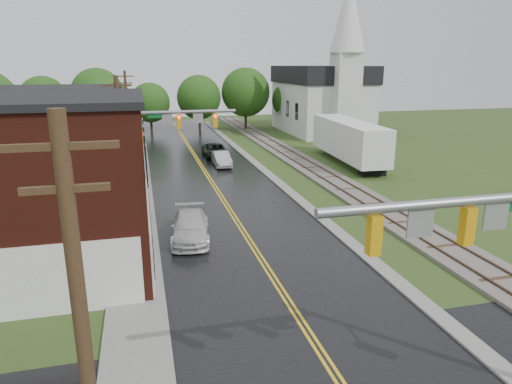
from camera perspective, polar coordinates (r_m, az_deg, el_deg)
name	(u,v)px	position (r m, az deg, el deg)	size (l,w,h in m)	color
main_road	(211,181)	(39.32, -5.67, 1.42)	(10.00, 90.00, 0.02)	black
curb_right	(257,165)	(45.13, 0.16, 3.36)	(0.80, 70.00, 0.12)	gray
sidewalk_left	(136,202)	(34.11, -14.72, -1.27)	(2.40, 50.00, 0.12)	gray
yellow_house	(63,160)	(34.75, -23.03, 3.75)	(8.00, 7.00, 6.40)	tan
darkred_building	(91,150)	(43.58, -19.94, 4.92)	(7.00, 6.00, 4.40)	#3F0F0C
church	(324,92)	(66.65, 8.54, 12.26)	(10.40, 18.40, 20.00)	silver
railroad	(301,162)	(46.44, 5.67, 3.77)	(3.20, 80.00, 0.30)	#59544C
traffic_signal_near	(488,242)	(14.06, 27.04, -5.59)	(7.34, 0.30, 7.20)	gray
traffic_signal_far	(169,129)	(35.08, -10.79, 7.77)	(7.34, 0.43, 7.20)	gray
utility_pole_a	(84,348)	(9.24, -20.68, -17.75)	(1.80, 0.28, 9.00)	#382616
utility_pole_b	(121,145)	(30.14, -16.48, 5.64)	(1.80, 0.28, 9.00)	#382616
utility_pole_c	(128,111)	(51.95, -15.76, 9.69)	(1.80, 0.28, 9.00)	#382616
tree_left_c	(51,119)	(48.59, -24.23, 8.28)	(6.00, 6.00, 7.65)	black
tree_left_e	(109,109)	(53.92, -17.94, 9.82)	(6.40, 6.40, 8.16)	black
suv_dark	(215,151)	(49.06, -5.09, 5.16)	(2.41, 5.22, 1.45)	black
sedan_silver	(222,159)	(44.71, -4.33, 4.12)	(1.49, 4.28, 1.41)	#AFAFB4
pickup_white	(190,227)	(26.20, -8.25, -4.35)	(2.08, 5.12, 1.49)	silver
semi_trailer	(349,139)	(46.44, 11.55, 6.51)	(3.82, 13.86, 4.23)	black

